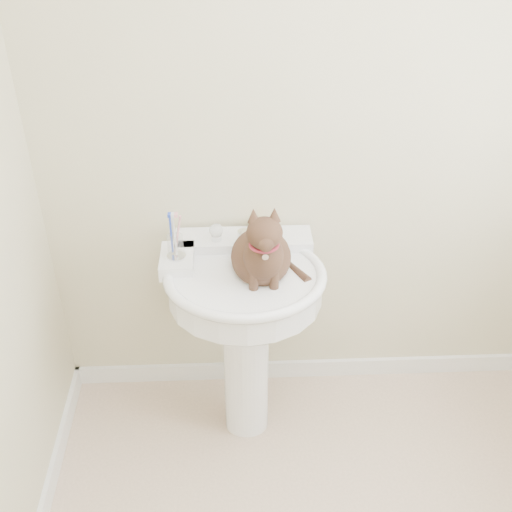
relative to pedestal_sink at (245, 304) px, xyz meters
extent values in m
cube|color=white|center=(0.31, 0.28, -0.62)|extent=(2.20, 0.02, 0.09)
cylinder|color=white|center=(0.00, -0.01, -0.34)|extent=(0.18, 0.18, 0.65)
cylinder|color=white|center=(0.00, -0.01, 0.08)|extent=(0.57, 0.57, 0.12)
ellipsoid|color=white|center=(0.00, -0.01, 0.02)|extent=(0.53, 0.46, 0.21)
torus|color=white|center=(0.00, -0.01, 0.14)|extent=(0.61, 0.61, 0.04)
cube|color=white|center=(0.00, 0.20, 0.15)|extent=(0.54, 0.14, 0.06)
cube|color=white|center=(-0.25, 0.08, 0.15)|extent=(0.12, 0.19, 0.06)
cylinder|color=silver|center=(0.00, 0.16, 0.21)|extent=(0.05, 0.05, 0.05)
cylinder|color=silver|center=(0.00, 0.11, 0.24)|extent=(0.04, 0.04, 0.14)
sphere|color=white|center=(-0.11, 0.18, 0.23)|extent=(0.06, 0.06, 0.06)
sphere|color=white|center=(0.11, 0.18, 0.23)|extent=(0.06, 0.06, 0.06)
cube|color=gold|center=(0.07, 0.24, 0.20)|extent=(0.10, 0.07, 0.03)
cylinder|color=silver|center=(-0.25, 0.06, 0.19)|extent=(0.07, 0.07, 0.01)
cylinder|color=white|center=(-0.25, 0.06, 0.23)|extent=(0.06, 0.06, 0.09)
cylinder|color=blue|center=(-0.26, 0.06, 0.28)|extent=(0.01, 0.01, 0.17)
cylinder|color=silver|center=(-0.25, 0.06, 0.28)|extent=(0.01, 0.01, 0.17)
cylinder|color=pink|center=(-0.24, 0.06, 0.28)|extent=(0.01, 0.01, 0.17)
ellipsoid|color=#4C2F1D|center=(0.06, 0.02, 0.20)|extent=(0.22, 0.26, 0.20)
ellipsoid|color=#4C2F1D|center=(0.06, -0.07, 0.27)|extent=(0.14, 0.14, 0.18)
ellipsoid|color=#4C2F1D|center=(0.06, -0.10, 0.38)|extent=(0.12, 0.11, 0.11)
cone|color=#4C2F1D|center=(0.03, -0.08, 0.44)|extent=(0.04, 0.04, 0.05)
cone|color=#4C2F1D|center=(0.10, -0.08, 0.44)|extent=(0.04, 0.04, 0.05)
cylinder|color=#4C2F1D|center=(0.18, 0.04, 0.14)|extent=(0.03, 0.03, 0.23)
torus|color=maroon|center=(0.06, -0.09, 0.33)|extent=(0.11, 0.11, 0.01)
camera|label=1|loc=(-0.04, -1.92, 1.53)|focal=45.00mm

